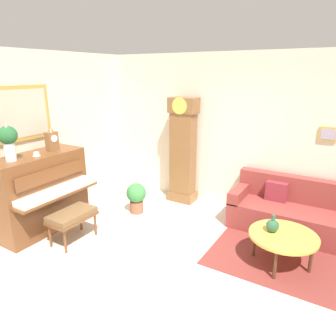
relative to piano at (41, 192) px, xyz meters
The scene contains 14 objects.
ground_plane 2.33m from the piano, ahead, with size 6.40×6.00×0.10m, color beige.
wall_left 0.86m from the piano, 169.99° to the left, with size 0.13×4.90×2.80m.
wall_back 3.42m from the piano, 47.71° to the left, with size 5.30×0.13×2.80m.
area_rug 3.85m from the piano, 17.49° to the left, with size 2.10×1.50×0.01m, color maroon.
piano is the anchor object (origin of this frame).
piano_bench 0.75m from the piano, ahead, with size 0.42×0.70×0.48m.
grandfather_clock 2.60m from the piano, 57.70° to the left, with size 0.52×0.34×2.03m.
couch 4.03m from the piano, 30.22° to the left, with size 1.90×0.80×0.84m.
coffee_table 3.67m from the piano, 15.43° to the left, with size 0.88×0.88×0.44m.
mantel_clock 0.85m from the piano, 89.47° to the left, with size 0.13×0.18×0.38m.
flower_vase 1.02m from the piano, 89.66° to the right, with size 0.26×0.26×0.58m.
teacup 0.65m from the piano, 31.61° to the right, with size 0.12×0.12×0.06m.
green_jug 3.52m from the piano, 16.09° to the left, with size 0.17×0.17×0.24m.
potted_plant 1.60m from the piano, 53.35° to the left, with size 0.36×0.36×0.56m.
Camera 1 is at (1.84, -2.90, 2.46)m, focal length 32.75 mm.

